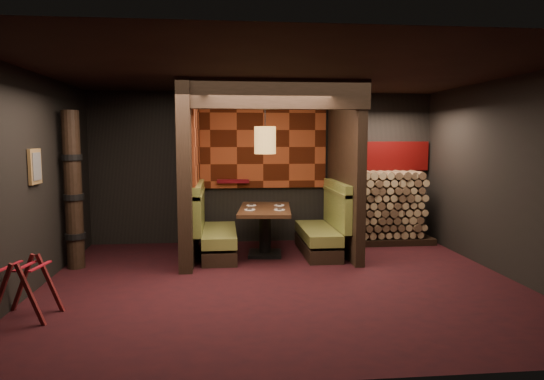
{
  "coord_description": "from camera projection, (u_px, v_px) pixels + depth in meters",
  "views": [
    {
      "loc": [
        -0.8,
        -6.46,
        1.98
      ],
      "look_at": [
        0.0,
        1.3,
        1.15
      ],
      "focal_mm": 32.0,
      "sensor_mm": 36.0,
      "label": 1
    }
  ],
  "objects": [
    {
      "name": "floor",
      "position": [
        282.0,
        283.0,
        6.68
      ],
      "size": [
        6.5,
        5.5,
        0.02
      ],
      "primitive_type": "cube",
      "color": "black",
      "rests_on": "ground"
    },
    {
      "name": "ceiling",
      "position": [
        282.0,
        71.0,
        6.38
      ],
      "size": [
        6.5,
        5.5,
        0.02
      ],
      "primitive_type": "cube",
      "color": "black",
      "rests_on": "ground"
    },
    {
      "name": "wall_back",
      "position": [
        264.0,
        168.0,
        9.26
      ],
      "size": [
        6.5,
        0.02,
        2.85
      ],
      "primitive_type": "cube",
      "color": "black",
      "rests_on": "ground"
    },
    {
      "name": "wall_front",
      "position": [
        325.0,
        210.0,
        3.8
      ],
      "size": [
        6.5,
        0.02,
        2.85
      ],
      "primitive_type": "cube",
      "color": "black",
      "rests_on": "ground"
    },
    {
      "name": "wall_left",
      "position": [
        29.0,
        182.0,
        6.2
      ],
      "size": [
        0.02,
        5.5,
        2.85
      ],
      "primitive_type": "cube",
      "color": "black",
      "rests_on": "ground"
    },
    {
      "name": "wall_right",
      "position": [
        510.0,
        178.0,
        6.86
      ],
      "size": [
        0.02,
        5.5,
        2.85
      ],
      "primitive_type": "cube",
      "color": "black",
      "rests_on": "ground"
    },
    {
      "name": "partition_left",
      "position": [
        189.0,
        172.0,
        8.02
      ],
      "size": [
        0.2,
        2.2,
        2.85
      ],
      "primitive_type": "cube",
      "color": "black",
      "rests_on": "floor"
    },
    {
      "name": "partition_right",
      "position": [
        345.0,
        171.0,
        8.34
      ],
      "size": [
        0.15,
        2.1,
        2.85
      ],
      "primitive_type": "cube",
      "color": "black",
      "rests_on": "floor"
    },
    {
      "name": "header_beam",
      "position": [
        274.0,
        94.0,
        7.09
      ],
      "size": [
        2.85,
        0.18,
        0.44
      ],
      "primitive_type": "cube",
      "color": "black",
      "rests_on": "partition_left"
    },
    {
      "name": "tapa_back_panel",
      "position": [
        263.0,
        147.0,
        9.16
      ],
      "size": [
        2.4,
        0.06,
        1.55
      ],
      "primitive_type": "cube",
      "color": "brown",
      "rests_on": "wall_back"
    },
    {
      "name": "tapa_side_panel",
      "position": [
        196.0,
        146.0,
        8.16
      ],
      "size": [
        0.04,
        1.85,
        1.45
      ],
      "primitive_type": "cube",
      "color": "brown",
      "rests_on": "partition_left"
    },
    {
      "name": "lacquer_shelf",
      "position": [
        233.0,
        181.0,
        9.11
      ],
      "size": [
        0.6,
        0.12,
        0.07
      ],
      "primitive_type": "cube",
      "color": "#580A12",
      "rests_on": "wall_back"
    },
    {
      "name": "booth_bench_left",
      "position": [
        213.0,
        233.0,
        8.17
      ],
      "size": [
        0.68,
        1.6,
        1.14
      ],
      "color": "black",
      "rests_on": "floor"
    },
    {
      "name": "booth_bench_right",
      "position": [
        324.0,
        230.0,
        8.36
      ],
      "size": [
        0.68,
        1.6,
        1.14
      ],
      "color": "black",
      "rests_on": "floor"
    },
    {
      "name": "dining_table",
      "position": [
        265.0,
        222.0,
        8.18
      ],
      "size": [
        1.01,
        1.63,
        0.82
      ],
      "color": "black",
      "rests_on": "floor"
    },
    {
      "name": "place_settings",
      "position": [
        265.0,
        207.0,
        8.16
      ],
      "size": [
        0.72,
        0.76,
        0.03
      ],
      "color": "white",
      "rests_on": "dining_table"
    },
    {
      "name": "pendant_lamp",
      "position": [
        265.0,
        140.0,
        7.99
      ],
      "size": [
        0.36,
        0.36,
        1.12
      ],
      "color": "#A3793B",
      "rests_on": "ceiling"
    },
    {
      "name": "framed_picture",
      "position": [
        35.0,
        166.0,
        6.28
      ],
      "size": [
        0.05,
        0.36,
        0.46
      ],
      "color": "olive",
      "rests_on": "wall_left"
    },
    {
      "name": "luggage_rack",
      "position": [
        26.0,
        286.0,
        5.35
      ],
      "size": [
        0.72,
        0.55,
        0.72
      ],
      "color": "#4C1213",
      "rests_on": "floor"
    },
    {
      "name": "totem_column",
      "position": [
        73.0,
        191.0,
        7.33
      ],
      "size": [
        0.31,
        0.31,
        2.4
      ],
      "color": "black",
      "rests_on": "floor"
    },
    {
      "name": "firewood_stack",
      "position": [
        386.0,
        207.0,
        9.16
      ],
      "size": [
        1.73,
        0.7,
        1.36
      ],
      "color": "black",
      "rests_on": "floor"
    },
    {
      "name": "mosaic_header",
      "position": [
        382.0,
        156.0,
        9.39
      ],
      "size": [
        1.83,
        0.1,
        0.56
      ],
      "primitive_type": "cube",
      "color": "maroon",
      "rests_on": "wall_back"
    },
    {
      "name": "bay_front_post",
      "position": [
        346.0,
        170.0,
        8.61
      ],
      "size": [
        0.08,
        0.08,
        2.85
      ],
      "primitive_type": "cube",
      "color": "black",
      "rests_on": "floor"
    }
  ]
}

